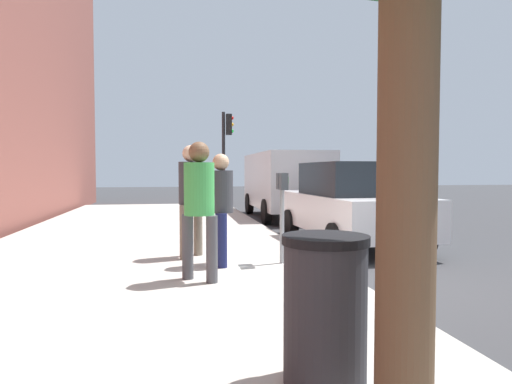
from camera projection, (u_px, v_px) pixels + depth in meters
The scene contains 10 objects.
ground_plane at pixel (341, 281), 6.53m from camera, with size 80.00×80.00×0.00m, color #38383A.
sidewalk_slab at pixel (126, 286), 5.98m from camera, with size 28.00×6.00×0.15m, color #B7B2A8.
parking_meter at pixel (282, 198), 7.03m from camera, with size 0.36×0.12×1.41m.
pedestrian_at_meter at pixel (221, 200), 6.88m from camera, with size 0.52×0.37×1.70m.
pedestrian_bystander at pixel (199, 198), 5.89m from camera, with size 0.41×0.45×1.82m.
parking_officer at pixel (191, 190), 7.51m from camera, with size 0.48×0.41×1.87m.
parked_sedan_near at pixel (350, 204), 9.66m from camera, with size 4.45×2.07×1.77m.
parked_van_far at pixel (285, 181), 15.24m from camera, with size 5.23×2.19×2.18m.
traffic_signal at pixel (226, 144), 16.63m from camera, with size 0.24×0.44×3.60m.
trash_bin at pixel (325, 309), 3.05m from camera, with size 0.59×0.59×1.01m.
Camera 1 is at (-6.13, 2.39, 1.59)m, focal length 31.77 mm.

